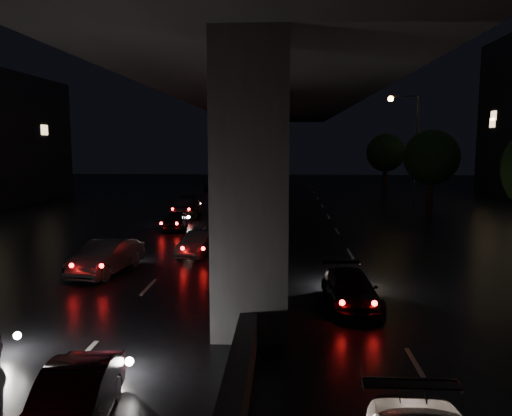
{
  "coord_description": "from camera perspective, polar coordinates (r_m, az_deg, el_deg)",
  "views": [
    {
      "loc": [
        0.9,
        -23.24,
        5.16
      ],
      "look_at": [
        -0.57,
        2.01,
        1.87
      ],
      "focal_mm": 35.0,
      "sensor_mm": 36.0,
      "label": 1
    }
  ],
  "objects": [
    {
      "name": "median_barrier",
      "position": [
        28.65,
        1.5,
        -2.11
      ],
      "size": [
        0.45,
        70.0,
        0.85
      ],
      "primitive_type": "cube",
      "color": "#363639",
      "rests_on": "ground"
    },
    {
      "name": "car_6",
      "position": [
        30.31,
        -9.22,
        -1.47
      ],
      "size": [
        1.48,
        3.22,
        1.07
      ],
      "primitive_type": "imported",
      "rotation": [
        0.0,
        0.0,
        0.07
      ],
      "color": "black",
      "rests_on": "ground"
    },
    {
      "name": "streetlight_far",
      "position": [
        42.45,
        17.22,
        7.74
      ],
      "size": [
        2.52,
        0.44,
        9.0
      ],
      "color": "#2D2D33",
      "rests_on": "ground"
    },
    {
      "name": "car_10",
      "position": [
        51.0,
        -0.82,
        2.34
      ],
      "size": [
        2.38,
        4.87,
        1.33
      ],
      "primitive_type": "imported",
      "rotation": [
        0.0,
        0.0,
        -0.04
      ],
      "color": "black",
      "rests_on": "ground"
    },
    {
      "name": "car_7",
      "position": [
        35.65,
        -7.93,
        0.08
      ],
      "size": [
        2.11,
        4.66,
        1.33
      ],
      "primitive_type": "imported",
      "rotation": [
        0.0,
        0.0,
        0.06
      ],
      "color": "black",
      "rests_on": "ground"
    },
    {
      "name": "car_3",
      "position": [
        16.28,
        10.77,
        -9.19
      ],
      "size": [
        1.75,
        3.85,
        1.09
      ],
      "primitive_type": "imported",
      "rotation": [
        0.0,
        0.0,
        0.06
      ],
      "color": "black",
      "rests_on": "ground"
    },
    {
      "name": "car_8",
      "position": [
        38.2,
        -2.31,
        0.49
      ],
      "size": [
        1.69,
        3.45,
        1.13
      ],
      "primitive_type": "imported",
      "rotation": [
        0.0,
        0.0,
        -0.11
      ],
      "color": "black",
      "rests_on": "ground"
    },
    {
      "name": "tree_d",
      "position": [
        52.23,
        14.58,
        6.11
      ],
      "size": [
        3.8,
        3.8,
        6.12
      ],
      "color": "black",
      "rests_on": "ground"
    },
    {
      "name": "car_4",
      "position": [
        20.86,
        -16.74,
        -5.36
      ],
      "size": [
        2.09,
        4.21,
        1.33
      ],
      "primitive_type": "imported",
      "rotation": [
        0.0,
        0.0,
        -0.18
      ],
      "color": "black",
      "rests_on": "ground"
    },
    {
      "name": "car_11",
      "position": [
        54.26,
        -4.33,
        2.57
      ],
      "size": [
        3.02,
        4.74,
        1.22
      ],
      "primitive_type": "imported",
      "rotation": [
        0.0,
        0.0,
        -0.25
      ],
      "color": "black",
      "rests_on": "ground"
    },
    {
      "name": "car_1",
      "position": [
        10.17,
        -20.19,
        -19.99
      ],
      "size": [
        1.54,
        3.47,
        1.11
      ],
      "primitive_type": "imported",
      "rotation": [
        0.0,
        0.0,
        0.11
      ],
      "color": "black",
      "rests_on": "ground"
    },
    {
      "name": "viaduct",
      "position": [
        28.43,
        1.55,
        13.82
      ],
      "size": [
        12.0,
        80.0,
        10.5
      ],
      "color": "#363639",
      "rests_on": "ground"
    },
    {
      "name": "tree_c",
      "position": [
        36.67,
        19.42,
        5.48
      ],
      "size": [
        3.8,
        3.8,
        6.12
      ],
      "color": "black",
      "rests_on": "ground"
    },
    {
      "name": "ground",
      "position": [
        23.82,
        1.1,
        -5.11
      ],
      "size": [
        120.0,
        120.0,
        0.0
      ],
      "primitive_type": "plane",
      "color": "black",
      "rests_on": "ground"
    },
    {
      "name": "car_5",
      "position": [
        23.36,
        -6.5,
        -4.04
      ],
      "size": [
        1.8,
        3.46,
        1.08
      ],
      "primitive_type": "imported",
      "rotation": [
        0.0,
        0.0,
        -0.21
      ],
      "color": "#27272A",
      "rests_on": "ground"
    },
    {
      "name": "car_9",
      "position": [
        45.41,
        -1.02,
        1.6
      ],
      "size": [
        1.25,
        3.48,
        1.14
      ],
      "primitive_type": "imported",
      "rotation": [
        0.0,
        0.0,
        0.01
      ],
      "color": "#413D38",
      "rests_on": "ground"
    }
  ]
}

